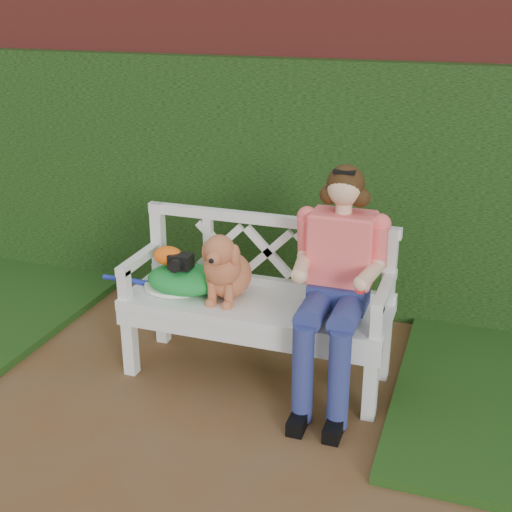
% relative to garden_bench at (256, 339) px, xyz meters
% --- Properties ---
extents(ground, '(60.00, 60.00, 0.00)m').
position_rel_garden_bench_xyz_m(ground, '(-0.30, -0.63, -0.24)').
color(ground, brown).
extents(brick_wall, '(10.00, 0.30, 2.20)m').
position_rel_garden_bench_xyz_m(brick_wall, '(-0.30, 1.27, 0.86)').
color(brick_wall, maroon).
rests_on(brick_wall, ground).
extents(ivy_hedge, '(10.00, 0.18, 1.70)m').
position_rel_garden_bench_xyz_m(ivy_hedge, '(-0.30, 1.05, 0.61)').
color(ivy_hedge, '#305D1E').
rests_on(ivy_hedge, ground).
extents(garden_bench, '(1.62, 0.72, 0.48)m').
position_rel_garden_bench_xyz_m(garden_bench, '(0.00, 0.00, 0.00)').
color(garden_bench, white).
rests_on(garden_bench, ground).
extents(seated_woman, '(0.65, 0.78, 1.21)m').
position_rel_garden_bench_xyz_m(seated_woman, '(0.47, -0.02, 0.36)').
color(seated_woman, '#EB345F').
rests_on(seated_woman, ground).
extents(dog, '(0.41, 0.46, 0.41)m').
position_rel_garden_bench_xyz_m(dog, '(-0.17, -0.02, 0.45)').
color(dog, '#B3783C').
rests_on(dog, garden_bench).
extents(tennis_racket, '(0.71, 0.41, 0.03)m').
position_rel_garden_bench_xyz_m(tennis_racket, '(-0.54, -0.01, 0.26)').
color(tennis_racket, silver).
rests_on(tennis_racket, garden_bench).
extents(green_bag, '(0.49, 0.40, 0.15)m').
position_rel_garden_bench_xyz_m(green_bag, '(-0.43, -0.00, 0.32)').
color(green_bag, '#1B9325').
rests_on(green_bag, garden_bench).
extents(camera_item, '(0.13, 0.10, 0.08)m').
position_rel_garden_bench_xyz_m(camera_item, '(-0.44, -0.03, 0.43)').
color(camera_item, black).
rests_on(camera_item, green_bag).
extents(baseball_glove, '(0.21, 0.19, 0.11)m').
position_rel_garden_bench_xyz_m(baseball_glove, '(-0.53, -0.01, 0.45)').
color(baseball_glove, '#F75C10').
rests_on(baseball_glove, green_bag).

